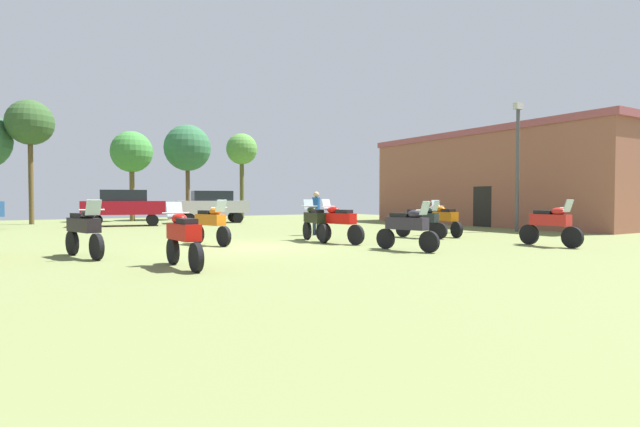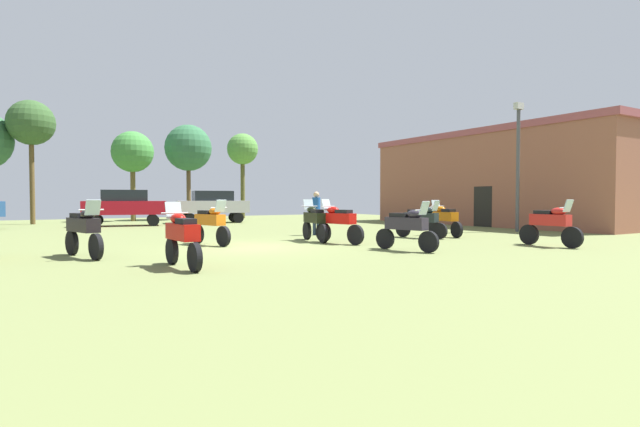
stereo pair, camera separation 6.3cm
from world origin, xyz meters
TOP-DOWN VIEW (x-y plane):
  - ground_plane at (0.00, 0.00)m, footprint 44.00×52.00m
  - brick_building at (18.00, 4.59)m, footprint 6.12×15.98m
  - motorcycle_1 at (-3.18, -3.39)m, footprint 0.62×2.12m
  - motorcycle_2 at (2.71, 0.77)m, footprint 0.71×2.29m
  - motorcycle_3 at (2.99, -0.35)m, footprint 0.73×2.17m
  - motorcycle_4 at (8.17, -4.77)m, footprint 0.62×2.13m
  - motorcycle_6 at (8.33, -0.05)m, footprint 0.69×2.15m
  - motorcycle_7 at (-4.83, -0.22)m, footprint 0.80×2.21m
  - motorcycle_8 at (-0.93, 1.34)m, footprint 0.77×2.11m
  - motorcycle_11 at (6.95, -0.19)m, footprint 0.83×2.14m
  - motorcycle_12 at (3.38, -3.37)m, footprint 0.75×2.11m
  - car_1 at (-1.32, 14.56)m, footprint 4.56×2.58m
  - car_4 at (3.98, 15.32)m, footprint 4.54×2.48m
  - person_1 at (4.25, 3.20)m, footprint 0.48×0.48m
  - tree_2 at (0.17, 20.31)m, footprint 2.74×2.74m
  - tree_5 at (-5.67, 19.27)m, footprint 2.63×2.63m
  - tree_6 at (8.33, 20.94)m, footprint 2.38×2.38m
  - tree_7 at (4.05, 20.67)m, footprint 3.31×3.31m
  - lamp_post at (13.24, 0.17)m, footprint 0.44×0.24m

SIDE VIEW (x-z plane):
  - ground_plane at x=0.00m, z-range 0.00..0.02m
  - motorcycle_1 at x=-3.18m, z-range 0.01..1.46m
  - motorcycle_12 at x=3.38m, z-range 0.01..1.46m
  - motorcycle_11 at x=6.95m, z-range 0.01..1.46m
  - motorcycle_6 at x=8.33m, z-range 0.01..1.47m
  - motorcycle_8 at x=-0.93m, z-range 0.00..1.49m
  - motorcycle_4 at x=8.17m, z-range 0.00..1.50m
  - motorcycle_3 at x=2.99m, z-range 0.00..1.51m
  - motorcycle_7 at x=-4.83m, z-range 0.01..1.51m
  - motorcycle_2 at x=2.71m, z-range 0.01..1.51m
  - person_1 at x=4.25m, z-range 0.18..1.99m
  - car_1 at x=-1.32m, z-range 0.19..2.19m
  - car_4 at x=3.98m, z-range 0.19..2.19m
  - brick_building at x=18.00m, z-range 0.01..5.41m
  - lamp_post at x=13.24m, z-range 0.40..6.30m
  - tree_2 at x=0.17m, z-range 1.61..7.64m
  - tree_7 at x=4.05m, z-range 1.74..8.56m
  - tree_6 at x=8.33m, z-range 1.99..8.51m
  - tree_5 at x=-5.67m, z-range 2.29..9.59m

